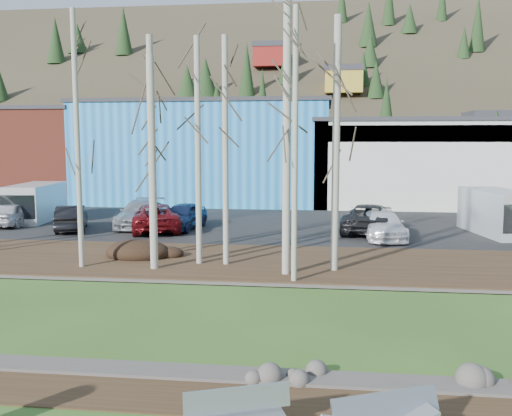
# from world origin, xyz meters

# --- Properties ---
(dirt_strip) EXTENTS (80.00, 1.80, 0.03)m
(dirt_strip) POSITION_xyz_m (0.00, 2.10, 0.01)
(dirt_strip) COLOR #382616
(dirt_strip) RESTS_ON ground
(near_bank_rocks) EXTENTS (80.00, 0.80, 0.50)m
(near_bank_rocks) POSITION_xyz_m (0.00, 3.10, 0.00)
(near_bank_rocks) COLOR #47423D
(near_bank_rocks) RESTS_ON ground
(river) EXTENTS (80.00, 8.00, 0.90)m
(river) POSITION_xyz_m (0.00, 7.20, 0.00)
(river) COLOR black
(river) RESTS_ON ground
(far_bank_rocks) EXTENTS (80.00, 0.80, 0.46)m
(far_bank_rocks) POSITION_xyz_m (0.00, 11.30, 0.00)
(far_bank_rocks) COLOR #47423D
(far_bank_rocks) RESTS_ON ground
(far_bank) EXTENTS (80.00, 7.00, 0.15)m
(far_bank) POSITION_xyz_m (0.00, 14.50, 0.07)
(far_bank) COLOR #382616
(far_bank) RESTS_ON ground
(parking_lot) EXTENTS (80.00, 14.00, 0.14)m
(parking_lot) POSITION_xyz_m (0.00, 25.00, 0.07)
(parking_lot) COLOR black
(parking_lot) RESTS_ON ground
(building_brick) EXTENTS (16.32, 12.24, 7.80)m
(building_brick) POSITION_xyz_m (-24.00, 39.00, 3.91)
(building_brick) COLOR #9B3E2C
(building_brick) RESTS_ON ground
(building_blue) EXTENTS (20.40, 12.24, 8.30)m
(building_blue) POSITION_xyz_m (-6.00, 39.00, 4.16)
(building_blue) COLOR #1D70BB
(building_blue) RESTS_ON ground
(building_white) EXTENTS (18.36, 12.24, 6.80)m
(building_white) POSITION_xyz_m (12.00, 38.98, 3.41)
(building_white) COLOR silver
(building_white) RESTS_ON ground
(hillside) EXTENTS (160.00, 72.00, 35.00)m
(hillside) POSITION_xyz_m (0.00, 84.00, 17.50)
(hillside) COLOR #372F20
(hillside) RESTS_ON ground
(dirt_mound) EXTENTS (2.80, 1.97, 0.55)m
(dirt_mound) POSITION_xyz_m (-4.13, 14.64, 0.42)
(dirt_mound) COLOR black
(dirt_mound) RESTS_ON far_bank
(birch_2) EXTENTS (0.27, 0.27, 9.35)m
(birch_2) POSITION_xyz_m (-3.45, 14.78, 4.83)
(birch_2) COLOR beige
(birch_2) RESTS_ON far_bank
(birch_3) EXTENTS (0.21, 0.21, 9.99)m
(birch_3) POSITION_xyz_m (-5.73, 12.54, 5.15)
(birch_3) COLOR beige
(birch_3) RESTS_ON far_bank
(birch_4) EXTENTS (0.30, 0.30, 8.23)m
(birch_4) POSITION_xyz_m (-2.76, 12.61, 4.26)
(birch_4) COLOR beige
(birch_4) RESTS_ON far_bank
(birch_5) EXTENTS (0.24, 0.24, 9.09)m
(birch_5) POSITION_xyz_m (-1.21, 13.73, 4.69)
(birch_5) COLOR beige
(birch_5) RESTS_ON far_bank
(birch_6) EXTENTS (0.20, 0.20, 9.58)m
(birch_6) POSITION_xyz_m (2.81, 11.30, 4.94)
(birch_6) COLOR beige
(birch_6) RESTS_ON far_bank
(birch_7) EXTENTS (0.30, 0.30, 11.89)m
(birch_7) POSITION_xyz_m (2.45, 12.34, 6.09)
(birch_7) COLOR beige
(birch_7) RESTS_ON far_bank
(birch_8) EXTENTS (0.29, 0.29, 9.62)m
(birch_8) POSITION_xyz_m (4.26, 13.19, 4.96)
(birch_8) COLOR beige
(birch_8) RESTS_ON far_bank
(birch_11) EXTENTS (0.24, 0.24, 9.09)m
(birch_11) POSITION_xyz_m (-0.09, 13.73, 4.69)
(birch_11) COLOR beige
(birch_11) RESTS_ON far_bank
(car_0) EXTENTS (1.68, 4.16, 1.42)m
(car_0) POSITION_xyz_m (-14.26, 22.59, 0.85)
(car_0) COLOR silver
(car_0) RESTS_ON parking_lot
(car_1) EXTENTS (2.89, 4.53, 1.41)m
(car_1) POSITION_xyz_m (-10.19, 21.25, 0.85)
(car_1) COLOR black
(car_1) RESTS_ON parking_lot
(car_2) EXTENTS (4.15, 6.00, 1.52)m
(car_2) POSITION_xyz_m (-5.51, 21.74, 0.90)
(car_2) COLOR maroon
(car_2) RESTS_ON parking_lot
(car_3) EXTENTS (2.44, 5.32, 1.51)m
(car_3) POSITION_xyz_m (-6.80, 23.04, 0.89)
(car_3) COLOR #A9ADB2
(car_3) RESTS_ON parking_lot
(car_4) EXTENTS (2.25, 4.57, 1.50)m
(car_4) POSITION_xyz_m (-4.12, 22.42, 0.89)
(car_4) COLOR navy
(car_4) RESTS_ON parking_lot
(car_5) EXTENTS (3.44, 5.96, 1.56)m
(car_5) POSITION_xyz_m (6.27, 22.57, 0.92)
(car_5) COLOR #272729
(car_5) RESTS_ON parking_lot
(car_6) EXTENTS (2.31, 4.94, 1.40)m
(car_6) POSITION_xyz_m (6.81, 20.76, 0.84)
(car_6) COLOR white
(car_6) RESTS_ON parking_lot
(van_white) EXTENTS (3.17, 5.67, 2.34)m
(van_white) POSITION_xyz_m (13.12, 22.69, 1.31)
(van_white) COLOR silver
(van_white) RESTS_ON parking_lot
(van_grey) EXTENTS (2.73, 5.41, 2.28)m
(van_grey) POSITION_xyz_m (-14.13, 24.48, 1.28)
(van_grey) COLOR silver
(van_grey) RESTS_ON parking_lot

